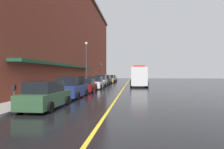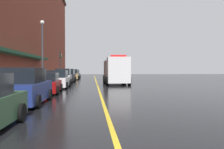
# 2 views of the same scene
# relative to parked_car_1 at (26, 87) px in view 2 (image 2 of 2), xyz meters

# --- Properties ---
(ground_plane) EXTENTS (112.00, 112.00, 0.00)m
(ground_plane) POSITION_rel_parked_car_1_xyz_m (3.98, 16.11, -0.87)
(ground_plane) COLOR black
(sidewalk_left) EXTENTS (2.40, 70.00, 0.15)m
(sidewalk_left) POSITION_rel_parked_car_1_xyz_m (-2.22, 16.11, -0.80)
(sidewalk_left) COLOR gray
(sidewalk_left) RESTS_ON ground
(lane_center_stripe) EXTENTS (0.16, 70.00, 0.01)m
(lane_center_stripe) POSITION_rel_parked_car_1_xyz_m (3.98, 16.11, -0.87)
(lane_center_stripe) COLOR gold
(lane_center_stripe) RESTS_ON ground
(parked_car_1) EXTENTS (2.08, 4.59, 1.88)m
(parked_car_1) POSITION_rel_parked_car_1_xyz_m (0.00, 0.00, 0.00)
(parked_car_1) COLOR navy
(parked_car_1) RESTS_ON ground
(parked_car_2) EXTENTS (2.20, 4.16, 1.54)m
(parked_car_2) POSITION_rel_parked_car_1_xyz_m (-0.02, 5.36, -0.14)
(parked_car_2) COLOR maroon
(parked_car_2) RESTS_ON ground
(parked_car_3) EXTENTS (2.13, 4.21, 1.71)m
(parked_car_3) POSITION_rel_parked_car_1_xyz_m (0.12, 10.41, -0.07)
(parked_car_3) COLOR silver
(parked_car_3) RESTS_ON ground
(parked_car_4) EXTENTS (2.13, 4.57, 1.88)m
(parked_car_4) POSITION_rel_parked_car_1_xyz_m (-0.05, 15.97, -0.00)
(parked_car_4) COLOR silver
(parked_car_4) RESTS_ON ground
(parked_car_5) EXTENTS (2.03, 4.75, 1.87)m
(parked_car_5) POSITION_rel_parked_car_1_xyz_m (-0.06, 22.04, -0.01)
(parked_car_5) COLOR black
(parked_car_5) RESTS_ON ground
(parked_car_6) EXTENTS (2.24, 4.83, 1.81)m
(parked_car_6) POSITION_rel_parked_car_1_xyz_m (-0.00, 28.45, -0.03)
(parked_car_6) COLOR #A5844C
(parked_car_6) RESTS_ON ground
(parked_car_7) EXTENTS (2.07, 4.38, 1.72)m
(parked_car_7) POSITION_rel_parked_car_1_xyz_m (-0.01, 34.17, -0.07)
(parked_car_7) COLOR #595B60
(parked_car_7) RESTS_ON ground
(box_truck) EXTENTS (2.82, 7.82, 3.37)m
(box_truck) POSITION_rel_parked_car_1_xyz_m (6.25, 15.90, 0.73)
(box_truck) COLOR silver
(box_truck) RESTS_ON ground
(parking_meter_0) EXTENTS (0.14, 0.18, 1.33)m
(parking_meter_0) POSITION_rel_parked_car_1_xyz_m (-1.37, 19.09, 0.19)
(parking_meter_0) COLOR #4C4C51
(parking_meter_0) RESTS_ON sidewalk_left
(parking_meter_1) EXTENTS (0.14, 0.18, 1.33)m
(parking_meter_1) POSITION_rel_parked_car_1_xyz_m (-1.37, 9.03, 0.19)
(parking_meter_1) COLOR #4C4C51
(parking_meter_1) RESTS_ON sidewalk_left
(parking_meter_2) EXTENTS (0.14, 0.18, 1.33)m
(parking_meter_2) POSITION_rel_parked_car_1_xyz_m (-1.37, 29.16, 0.19)
(parking_meter_2) COLOR #4C4C51
(parking_meter_2) RESTS_ON sidewalk_left
(parking_meter_4) EXTENTS (0.14, 0.18, 1.33)m
(parking_meter_4) POSITION_rel_parked_car_1_xyz_m (-1.37, 34.23, 0.19)
(parking_meter_4) COLOR #4C4C51
(parking_meter_4) RESTS_ON sidewalk_left
(street_lamp_left) EXTENTS (0.44, 0.44, 6.94)m
(street_lamp_left) POSITION_rel_parked_car_1_xyz_m (-1.97, 13.42, 3.53)
(street_lamp_left) COLOR #33383D
(street_lamp_left) RESTS_ON sidewalk_left
(traffic_light_near) EXTENTS (0.38, 0.36, 4.30)m
(traffic_light_near) POSITION_rel_parked_car_1_xyz_m (-1.31, 22.70, 2.28)
(traffic_light_near) COLOR #232326
(traffic_light_near) RESTS_ON sidewalk_left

